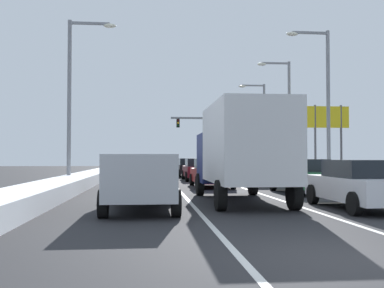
{
  "coord_description": "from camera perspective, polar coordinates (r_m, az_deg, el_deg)",
  "views": [
    {
      "loc": [
        -3.13,
        -6.65,
        1.59
      ],
      "look_at": [
        -0.11,
        24.74,
        2.54
      ],
      "focal_mm": 41.46,
      "sensor_mm": 36.0,
      "label": 1
    }
  ],
  "objects": [
    {
      "name": "traffic_light_gantry",
      "position": [
        49.31,
        3.15,
        1.65
      ],
      "size": [
        7.54,
        0.47,
        6.2
      ],
      "color": "slate",
      "rests_on": "ground"
    },
    {
      "name": "box_truck_center_lane_nearest",
      "position": [
        15.78,
        6.31,
        -0.59
      ],
      "size": [
        2.53,
        7.2,
        3.36
      ],
      "color": "navy",
      "rests_on": "ground"
    },
    {
      "name": "suv_silver_left_lane_nearest",
      "position": [
        13.49,
        -6.56,
        -4.15
      ],
      "size": [
        2.16,
        4.9,
        1.67
      ],
      "color": "#B7BABF",
      "rests_on": "ground"
    },
    {
      "name": "roadside_sign_right",
      "position": [
        34.56,
        17.1,
        2.37
      ],
      "size": [
        3.2,
        0.16,
        5.5
      ],
      "color": "#59595B",
      "rests_on": "ground"
    },
    {
      "name": "ground_plane",
      "position": [
        23.72,
        2.11,
        -5.57
      ],
      "size": [
        120.0,
        120.0,
        0.0
      ],
      "primitive_type": "plane",
      "color": "#28282B"
    },
    {
      "name": "street_lamp_right_mid",
      "position": [
        35.81,
        11.9,
        4.44
      ],
      "size": [
        2.66,
        0.36,
        9.18
      ],
      "color": "gray",
      "rests_on": "ground"
    },
    {
      "name": "sedan_maroon_center_lane_third",
      "position": [
        30.42,
        0.78,
        -3.29
      ],
      "size": [
        2.0,
        4.5,
        1.51
      ],
      "color": "maroon",
      "rests_on": "ground"
    },
    {
      "name": "sedan_black_center_lane_fourth",
      "position": [
        36.58,
        -0.38,
        -3.03
      ],
      "size": [
        2.0,
        4.5,
        1.51
      ],
      "color": "black",
      "rests_on": "ground"
    },
    {
      "name": "street_lamp_right_far",
      "position": [
        43.89,
        8.85,
        3.02
      ],
      "size": [
        2.66,
        0.36,
        8.78
      ],
      "color": "gray",
      "rests_on": "ground"
    },
    {
      "name": "suv_green_left_lane_fourth",
      "position": [
        34.01,
        -5.9,
        -2.69
      ],
      "size": [
        2.16,
        4.9,
        1.67
      ],
      "color": "#1E5633",
      "rests_on": "ground"
    },
    {
      "name": "lane_stripe_between_right_lane_and_center_lane",
      "position": [
        28.13,
        4.42,
        -4.96
      ],
      "size": [
        0.14,
        46.23,
        0.01
      ],
      "primitive_type": "cube",
      "color": "silver",
      "rests_on": "ground"
    },
    {
      "name": "suv_charcoal_right_lane_fourth",
      "position": [
        32.83,
        5.64,
        -2.73
      ],
      "size": [
        2.16,
        4.9,
        1.67
      ],
      "color": "#38383D",
      "rests_on": "ground"
    },
    {
      "name": "sedan_white_right_lane_nearest",
      "position": [
        14.61,
        20.75,
        -4.85
      ],
      "size": [
        2.0,
        4.5,
        1.51
      ],
      "color": "silver",
      "rests_on": "ground"
    },
    {
      "name": "lane_stripe_between_center_lane_and_left_lane",
      "position": [
        27.75,
        -2.54,
        -5.01
      ],
      "size": [
        0.14,
        46.23,
        0.01
      ],
      "primitive_type": "cube",
      "color": "silver",
      "rests_on": "ground"
    },
    {
      "name": "sedan_green_right_lane_second",
      "position": [
        20.34,
        14.02,
        -4.0
      ],
      "size": [
        2.0,
        4.5,
        1.51
      ],
      "color": "#1E5633",
      "rests_on": "ground"
    },
    {
      "name": "suv_gray_left_lane_second",
      "position": [
        20.59,
        -6.1,
        -3.32
      ],
      "size": [
        2.16,
        4.9,
        1.67
      ],
      "color": "slate",
      "rests_on": "ground"
    },
    {
      "name": "sedan_red_center_lane_second",
      "position": [
        23.61,
        2.5,
        -3.73
      ],
      "size": [
        2.0,
        4.5,
        1.51
      ],
      "color": "maroon",
      "rests_on": "ground"
    },
    {
      "name": "street_lamp_right_near",
      "position": [
        27.84,
        16.48,
        6.29
      ],
      "size": [
        2.66,
        0.36,
        9.22
      ],
      "color": "gray",
      "rests_on": "ground"
    },
    {
      "name": "suv_white_left_lane_third",
      "position": [
        27.38,
        -6.45,
        -2.92
      ],
      "size": [
        2.16,
        4.9,
        1.67
      ],
      "color": "silver",
      "rests_on": "ground"
    },
    {
      "name": "snow_bank_left_shoulder",
      "position": [
        27.96,
        -13.48,
        -4.32
      ],
      "size": [
        1.76,
        46.23,
        0.61
      ],
      "primitive_type": "cube",
      "color": "white",
      "rests_on": "ground"
    },
    {
      "name": "snow_bank_right_shoulder",
      "position": [
        29.49,
        14.65,
        -4.13
      ],
      "size": [
        1.54,
        46.23,
        0.66
      ],
      "primitive_type": "cube",
      "color": "white",
      "rests_on": "ground"
    },
    {
      "name": "sedan_tan_right_lane_third",
      "position": [
        26.06,
        8.79,
        -3.53
      ],
      "size": [
        2.0,
        4.5,
        1.51
      ],
      "color": "#937F60",
      "rests_on": "ground"
    },
    {
      "name": "street_lamp_left_mid",
      "position": [
        25.63,
        -14.77,
        6.99
      ],
      "size": [
        2.66,
        0.36,
        9.24
      ],
      "color": "gray",
      "rests_on": "ground"
    }
  ]
}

